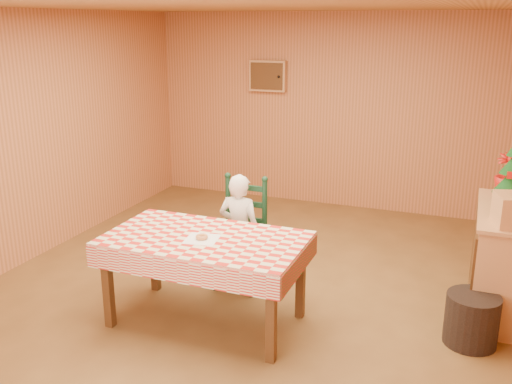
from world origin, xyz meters
TOP-DOWN VIEW (x-y plane):
  - ground at (0.00, 0.00)m, footprint 6.00×6.00m
  - cabin_walls at (-0.00, 0.53)m, footprint 5.10×6.05m
  - dining_table at (-0.14, -0.60)m, footprint 1.66×0.96m
  - ladder_chair at (-0.14, 0.19)m, footprint 0.44×0.40m
  - seated_child at (-0.14, 0.13)m, footprint 0.41×0.27m
  - napkin at (-0.14, -0.65)m, footprint 0.30×0.30m
  - donut at (-0.14, -0.65)m, footprint 0.11×0.11m
  - shelf_unit at (2.19, 0.55)m, footprint 0.54×1.24m
  - flower_arrangement at (2.15, 1.10)m, footprint 0.25×0.25m
  - storage_bin at (1.97, -0.15)m, footprint 0.50×0.50m

SIDE VIEW (x-z plane):
  - ground at x=0.00m, z-range 0.00..0.00m
  - storage_bin at x=1.97m, z-range 0.00..0.42m
  - shelf_unit at x=2.19m, z-range 0.00..0.93m
  - ladder_chair at x=-0.14m, z-range -0.04..1.04m
  - seated_child at x=-0.14m, z-range 0.00..1.12m
  - dining_table at x=-0.14m, z-range 0.30..1.07m
  - napkin at x=-0.14m, z-range 0.77..0.77m
  - donut at x=-0.14m, z-range 0.77..0.81m
  - flower_arrangement at x=2.15m, z-range 0.93..1.30m
  - cabin_walls at x=0.00m, z-range 0.50..3.15m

